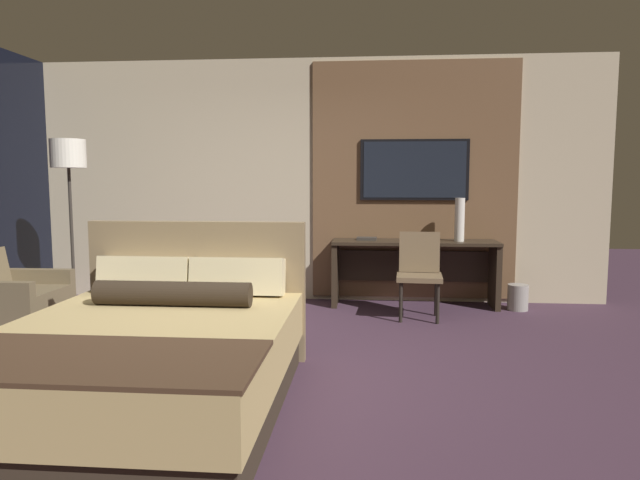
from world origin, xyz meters
The scene contains 11 objects.
ground_plane centered at (0.00, 0.00, 0.00)m, with size 16.00×16.00×0.00m, color #3D2838.
wall_back_tv_panel centered at (0.19, 2.59, 1.40)m, with size 7.20×0.09×2.80m.
bed centered at (-0.45, -0.74, 0.32)m, with size 1.71×2.19×1.09m.
desk centered at (1.40, 2.33, 0.50)m, with size 1.83×0.47×0.74m.
tv centered at (1.40, 2.52, 1.53)m, with size 1.22×0.04×0.69m.
desk_chair centered at (1.42, 1.78, 0.52)m, with size 0.48×0.48×0.88m.
armchair_by_window centered at (-2.39, 0.84, 0.26)m, with size 0.80×0.81×0.77m.
floor_lamp centered at (-2.08, 1.38, 1.53)m, with size 0.34×0.34×1.81m.
vase_tall centered at (1.89, 2.29, 0.98)m, with size 0.11×0.11×0.48m.
book centered at (0.87, 2.34, 0.75)m, with size 0.23×0.16×0.03m.
waste_bin centered at (2.52, 2.19, 0.14)m, with size 0.22×0.22×0.28m.
Camera 1 is at (0.91, -4.07, 1.42)m, focal length 32.00 mm.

